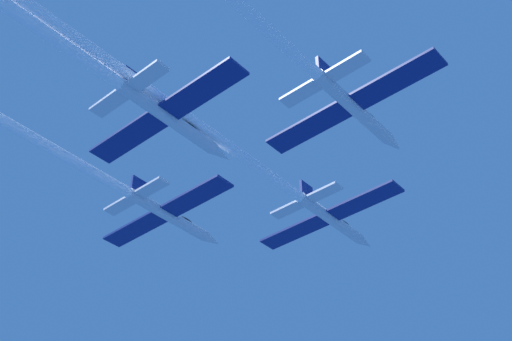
# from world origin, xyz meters

# --- Properties ---
(jet_lead) EXTENTS (15.09, 41.65, 2.50)m
(jet_lead) POSITION_xyz_m (0.04, -10.40, 0.36)
(jet_lead) COLOR silver
(jet_left_wing) EXTENTS (15.09, 38.91, 2.50)m
(jet_left_wing) POSITION_xyz_m (-10.14, -20.28, -0.35)
(jet_left_wing) COLOR silver
(jet_right_wing) EXTENTS (15.09, 40.76, 2.50)m
(jet_right_wing) POSITION_xyz_m (10.22, -21.10, 0.44)
(jet_right_wing) COLOR silver
(jet_slot) EXTENTS (15.09, 42.18, 2.50)m
(jet_slot) POSITION_xyz_m (-0.15, -30.99, -0.71)
(jet_slot) COLOR silver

